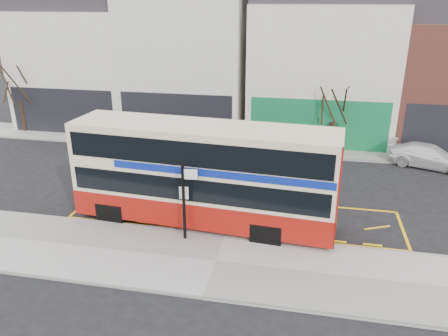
% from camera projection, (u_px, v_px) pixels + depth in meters
% --- Properties ---
extents(ground, '(120.00, 120.00, 0.00)m').
position_uv_depth(ground, '(228.00, 233.00, 17.65)').
color(ground, black).
rests_on(ground, ground).
extents(pavement, '(40.00, 4.00, 0.15)m').
position_uv_depth(pavement, '(216.00, 263.00, 15.53)').
color(pavement, '#A9A5A0').
rests_on(pavement, ground).
extents(kerb, '(40.00, 0.15, 0.15)m').
position_uv_depth(kerb, '(226.00, 236.00, 17.28)').
color(kerb, gray).
rests_on(kerb, ground).
extents(far_pavement, '(50.00, 3.00, 0.15)m').
position_uv_depth(far_pavement, '(260.00, 146.00, 27.67)').
color(far_pavement, '#A9A5A0').
rests_on(far_pavement, ground).
extents(road_markings, '(14.00, 3.40, 0.01)m').
position_uv_depth(road_markings, '(235.00, 214.00, 19.11)').
color(road_markings, yellow).
rests_on(road_markings, ground).
extents(terrace_far_left, '(8.00, 8.01, 10.80)m').
position_uv_depth(terrace_far_left, '(86.00, 56.00, 32.01)').
color(terrace_far_left, silver).
rests_on(terrace_far_left, ground).
extents(terrace_left, '(8.00, 8.01, 11.80)m').
position_uv_depth(terrace_left, '(191.00, 52.00, 30.39)').
color(terrace_left, silver).
rests_on(terrace_left, ground).
extents(terrace_green_shop, '(9.00, 8.01, 11.30)m').
position_uv_depth(terrace_green_shop, '(322.00, 59.00, 28.85)').
color(terrace_green_shop, silver).
rests_on(terrace_green_shop, ground).
extents(double_decker_bus, '(10.83, 3.25, 4.26)m').
position_uv_depth(double_decker_bus, '(205.00, 174.00, 17.57)').
color(double_decker_bus, beige).
rests_on(double_decker_bus, ground).
extents(bus_stop_post, '(0.75, 0.14, 3.00)m').
position_uv_depth(bus_stop_post, '(185.00, 196.00, 16.30)').
color(bus_stop_post, black).
rests_on(bus_stop_post, pavement).
extents(car_silver, '(4.09, 2.32, 1.31)m').
position_uv_depth(car_silver, '(124.00, 143.00, 26.40)').
color(car_silver, '#ABABB0').
rests_on(car_silver, ground).
extents(car_grey, '(4.26, 2.28, 1.33)m').
position_uv_depth(car_grey, '(192.00, 144.00, 26.16)').
color(car_grey, '#43464B').
rests_on(car_grey, ground).
extents(car_white, '(4.65, 3.11, 1.25)m').
position_uv_depth(car_white, '(429.00, 156.00, 24.27)').
color(car_white, white).
rests_on(car_white, ground).
extents(street_tree_left, '(2.82, 2.82, 6.09)m').
position_uv_depth(street_tree_left, '(15.00, 73.00, 29.17)').
color(street_tree_left, '#322116').
rests_on(street_tree_left, ground).
extents(street_tree_right, '(2.41, 2.41, 5.21)m').
position_uv_depth(street_tree_right, '(334.00, 95.00, 25.43)').
color(street_tree_right, '#322116').
rests_on(street_tree_right, ground).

